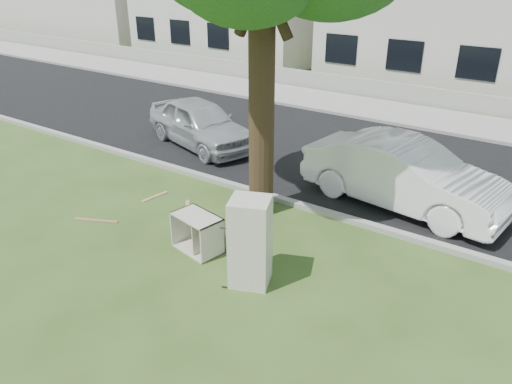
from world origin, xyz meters
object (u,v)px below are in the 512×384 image
Objects in this scene: car_center at (404,174)px; car_left at (200,123)px; fridge at (250,242)px; cabinet at (198,233)px.

car_center is 1.14× the size of car_left.
fridge is 1.70× the size of cabinet.
car_center is (2.58, 4.09, 0.39)m from cabinet.
fridge is 7.16m from car_left.
fridge is 4.53m from car_center.
car_left reaches higher than cabinet.
fridge reaches higher than cabinet.
cabinet is 0.23× the size of car_left.
fridge is 0.40× the size of car_left.
cabinet is at bearing 146.55° from fridge.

